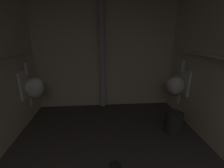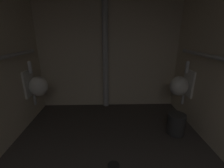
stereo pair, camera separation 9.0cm
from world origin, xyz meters
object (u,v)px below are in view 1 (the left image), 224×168
(urinal_right_mid, at_px, (177,84))
(standpipe_back_wall, at_px, (102,49))
(waste_bin, at_px, (174,122))
(floor_drain, at_px, (115,165))
(urinal_left_mid, at_px, (33,87))

(urinal_right_mid, distance_m, standpipe_back_wall, 1.47)
(standpipe_back_wall, distance_m, waste_bin, 1.76)
(floor_drain, relative_size, waste_bin, 0.44)
(urinal_left_mid, relative_size, standpipe_back_wall, 0.32)
(standpipe_back_wall, height_order, waste_bin, standpipe_back_wall)
(standpipe_back_wall, bearing_deg, floor_drain, -86.26)
(urinal_right_mid, xyz_separation_m, standpipe_back_wall, (-1.26, 0.51, 0.56))
(urinal_left_mid, xyz_separation_m, urinal_right_mid, (2.40, -0.06, 0.00))
(standpipe_back_wall, xyz_separation_m, floor_drain, (0.10, -1.53, -1.18))
(urinal_right_mid, height_order, waste_bin, urinal_right_mid)
(urinal_left_mid, xyz_separation_m, standpipe_back_wall, (1.14, 0.46, 0.56))
(urinal_right_mid, height_order, standpipe_back_wall, standpipe_back_wall)
(floor_drain, height_order, waste_bin, waste_bin)
(urinal_left_mid, xyz_separation_m, floor_drain, (1.24, -1.07, -0.62))
(urinal_right_mid, xyz_separation_m, waste_bin, (-0.20, -0.43, -0.46))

